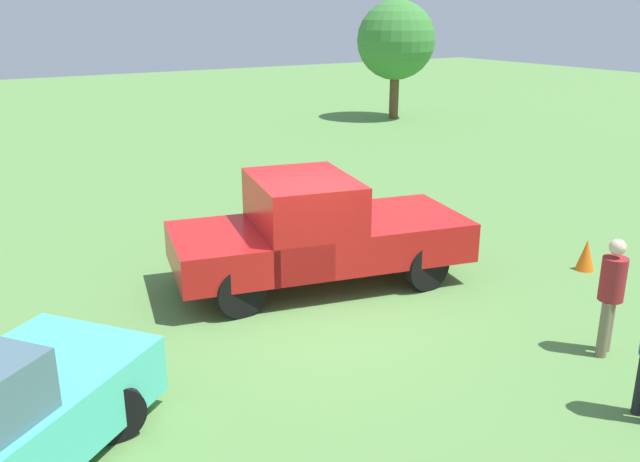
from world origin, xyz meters
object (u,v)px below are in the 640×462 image
(pickup_truck, at_px, (313,229))
(person_bystander, at_px, (611,291))
(tree_back_left, at_px, (396,41))
(traffic_cone, at_px, (586,255))

(pickup_truck, xyz_separation_m, person_bystander, (2.03, -4.08, -0.05))
(pickup_truck, xyz_separation_m, tree_back_left, (11.93, 13.31, 2.17))
(pickup_truck, xyz_separation_m, traffic_cone, (4.36, -1.99, -0.67))
(pickup_truck, height_order, person_bystander, pickup_truck)
(pickup_truck, bearing_deg, tree_back_left, 60.73)
(person_bystander, bearing_deg, tree_back_left, 126.83)
(person_bystander, distance_m, traffic_cone, 3.19)
(person_bystander, xyz_separation_m, tree_back_left, (9.90, 17.39, 2.22))
(pickup_truck, height_order, traffic_cone, pickup_truck)
(tree_back_left, xyz_separation_m, traffic_cone, (-7.58, -15.30, -2.84))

